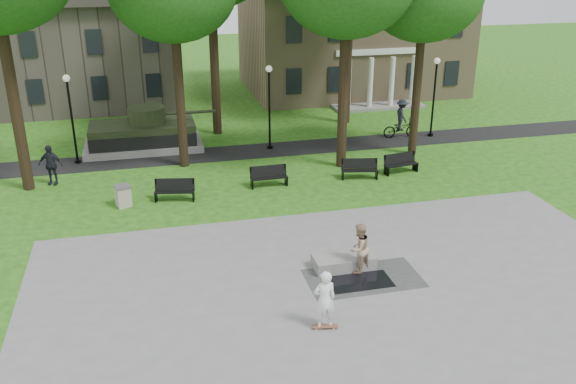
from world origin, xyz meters
name	(u,v)px	position (x,y,z in m)	size (l,w,h in m)	color
ground	(324,245)	(0.00, 0.00, 0.00)	(120.00, 120.00, 0.00)	#1E5012
plaza	(371,315)	(0.00, -5.00, 0.01)	(22.00, 16.00, 0.02)	gray
footpath	(262,150)	(0.00, 12.00, 0.01)	(44.00, 2.60, 0.01)	black
building_right	(351,33)	(10.00, 26.00, 4.34)	(17.00, 12.00, 8.60)	#9E8460
building_left	(71,53)	(-11.00, 26.50, 3.60)	(15.00, 10.00, 7.20)	#4C443D
lamp_left	(71,112)	(-10.00, 12.30, 2.79)	(0.36, 0.36, 4.73)	black
lamp_mid	(269,100)	(0.50, 12.30, 2.79)	(0.36, 0.36, 4.73)	black
lamp_right	(434,91)	(10.50, 12.30, 2.79)	(0.36, 0.36, 4.73)	black
tank_monument	(144,134)	(-6.46, 14.00, 0.86)	(7.45, 3.40, 2.40)	gray
puddle	(360,282)	(0.38, -2.99, 0.02)	(2.20, 1.20, 0.00)	black
concrete_block	(344,262)	(0.15, -1.86, 0.24)	(2.20, 1.00, 0.45)	gray
skateboard	(325,327)	(-1.61, -5.32, 0.06)	(0.78, 0.20, 0.07)	brown
skateboarder	(325,300)	(-1.62, -5.25, 0.98)	(0.70, 0.46, 1.93)	white
friend_watching	(359,248)	(0.54, -2.29, 0.95)	(0.90, 0.70, 1.86)	tan
pedestrian_walker	(50,165)	(-10.95, 9.39, 0.99)	(1.16, 0.48, 1.99)	black
cyclist	(401,122)	(8.61, 12.50, 0.95)	(2.20, 1.26, 2.34)	black
park_bench_0	(174,189)	(-5.32, 5.93, 0.52)	(1.85, 0.87, 1.00)	black
park_bench_1	(269,176)	(-0.78, 6.63, 0.52)	(1.81, 0.55, 1.00)	black
park_bench_2	(359,168)	(3.80, 6.56, 0.52)	(1.85, 0.87, 1.00)	black
park_bench_3	(401,163)	(6.15, 6.85, 0.52)	(1.85, 0.79, 1.00)	black
trash_bin	(123,196)	(-7.58, 5.80, 0.49)	(0.82, 0.82, 0.96)	#B6AC96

